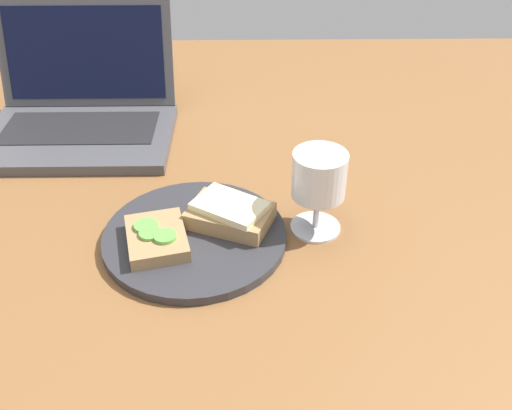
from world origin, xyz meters
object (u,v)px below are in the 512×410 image
(sandwich_with_cucumber, at_px, (156,238))
(sandwich_with_cheese, at_px, (230,213))
(laptop, at_px, (81,112))
(wine_glass, at_px, (319,179))
(plate, at_px, (195,237))

(sandwich_with_cucumber, relative_size, sandwich_with_cheese, 0.86)
(sandwich_with_cucumber, relative_size, laptop, 0.35)
(sandwich_with_cucumber, distance_m, wine_glass, 0.23)
(sandwich_with_cucumber, xyz_separation_m, sandwich_with_cheese, (0.10, 0.04, 0.01))
(plate, height_order, wine_glass, wine_glass)
(sandwich_with_cucumber, xyz_separation_m, laptop, (-0.17, 0.33, 0.02))
(plate, xyz_separation_m, wine_glass, (0.17, 0.02, 0.08))
(plate, distance_m, wine_glass, 0.18)
(plate, height_order, laptop, laptop)
(plate, height_order, sandwich_with_cheese, sandwich_with_cheese)
(sandwich_with_cucumber, bearing_deg, laptop, 117.54)
(plate, bearing_deg, wine_glass, 8.30)
(plate, height_order, sandwich_with_cucumber, sandwich_with_cucumber)
(sandwich_with_cheese, height_order, wine_glass, wine_glass)
(sandwich_with_cheese, bearing_deg, wine_glass, 1.15)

